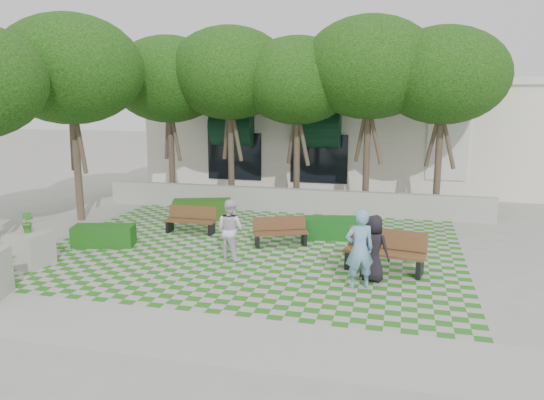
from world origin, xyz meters
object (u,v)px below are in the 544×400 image
(bench_west, at_px, (191,220))
(hedge_midleft, at_px, (202,210))
(planter_back, at_px, (30,247))
(person_blue, at_px, (359,249))
(person_white, at_px, (230,230))
(person_dark, at_px, (373,248))
(bench_mid, at_px, (280,232))
(bench_east, at_px, (385,252))
(hedge_west, at_px, (104,236))
(hedge_midright, at_px, (333,228))

(bench_west, bearing_deg, hedge_midleft, 100.65)
(hedge_midleft, height_order, planter_back, planter_back)
(person_blue, height_order, person_white, person_blue)
(person_dark, bearing_deg, bench_mid, -19.73)
(bench_east, relative_size, bench_mid, 1.26)
(hedge_west, bearing_deg, person_blue, -12.20)
(planter_back, height_order, person_dark, person_dark)
(hedge_midleft, relative_size, person_dark, 1.25)
(bench_west, bearing_deg, bench_east, -20.40)
(bench_east, height_order, planter_back, planter_back)
(bench_west, height_order, planter_back, planter_back)
(planter_back, height_order, person_blue, person_blue)
(person_dark, bearing_deg, hedge_midright, -47.49)
(person_blue, bearing_deg, bench_east, -133.61)
(bench_east, xyz_separation_m, person_blue, (-0.54, -1.39, 0.43))
(hedge_midleft, distance_m, hedge_west, 4.23)
(bench_east, distance_m, planter_back, 9.31)
(bench_east, relative_size, planter_back, 1.42)
(person_dark, bearing_deg, bench_west, -6.78)
(bench_mid, bearing_deg, person_dark, -63.73)
(bench_mid, relative_size, bench_west, 1.02)
(bench_mid, bearing_deg, hedge_midleft, 120.89)
(bench_west, xyz_separation_m, person_white, (2.15, -2.36, 0.42))
(bench_west, xyz_separation_m, hedge_midleft, (-0.35, 1.85, -0.06))
(hedge_west, height_order, person_blue, person_blue)
(bench_west, height_order, hedge_midleft, bench_west)
(bench_west, height_order, person_white, person_white)
(planter_back, bearing_deg, person_blue, 3.07)
(hedge_midright, distance_m, planter_back, 8.77)
(hedge_west, xyz_separation_m, person_white, (4.09, -0.29, 0.53))
(bench_mid, height_order, person_white, person_white)
(planter_back, height_order, person_white, person_white)
(bench_west, bearing_deg, person_blue, -32.93)
(bench_east, bearing_deg, person_dark, -97.26)
(bench_east, distance_m, person_blue, 1.55)
(hedge_midleft, height_order, person_blue, person_blue)
(bench_east, bearing_deg, person_white, -169.11)
(person_dark, bearing_deg, person_white, 9.22)
(bench_west, bearing_deg, hedge_west, -133.26)
(planter_back, xyz_separation_m, person_white, (4.96, 1.84, 0.34))
(planter_back, bearing_deg, hedge_midright, 32.32)
(hedge_midleft, distance_m, person_white, 4.91)
(hedge_midright, bearing_deg, bench_west, -173.90)
(hedge_midright, bearing_deg, hedge_midleft, 164.65)
(bench_west, relative_size, planter_back, 1.10)
(hedge_midleft, distance_m, person_dark, 8.13)
(bench_mid, bearing_deg, bench_west, 144.42)
(bench_west, relative_size, hedge_midleft, 0.80)
(bench_mid, relative_size, hedge_west, 0.95)
(bench_mid, bearing_deg, person_blue, -72.69)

